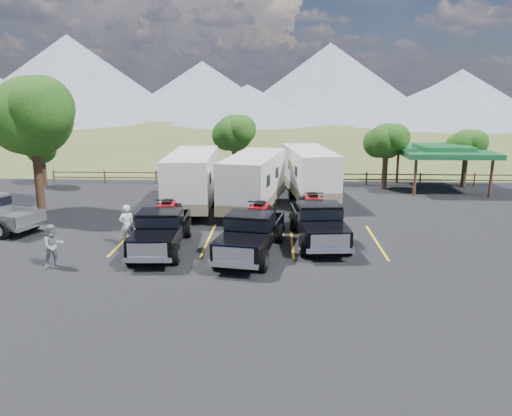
{
  "coord_description": "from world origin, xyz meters",
  "views": [
    {
      "loc": [
        1.25,
        -18.82,
        7.08
      ],
      "look_at": [
        0.28,
        4.09,
        1.6
      ],
      "focal_mm": 35.0,
      "sensor_mm": 36.0,
      "label": 1
    }
  ],
  "objects_px": {
    "pavilion": "(443,151)",
    "person_a": "(127,225)",
    "rig_right": "(318,220)",
    "person_b": "(53,246)",
    "rig_left": "(161,228)",
    "trailer_right": "(309,173)",
    "trailer_left": "(192,180)",
    "rig_center": "(252,231)",
    "tree_big_nw": "(32,116)",
    "trailer_center": "(254,182)"
  },
  "relations": [
    {
      "from": "rig_center",
      "to": "person_a",
      "type": "distance_m",
      "value": 5.83
    },
    {
      "from": "tree_big_nw",
      "to": "rig_right",
      "type": "distance_m",
      "value": 17.15
    },
    {
      "from": "pavilion",
      "to": "rig_right",
      "type": "relative_size",
      "value": 0.96
    },
    {
      "from": "person_b",
      "to": "pavilion",
      "type": "bearing_deg",
      "value": -1.02
    },
    {
      "from": "pavilion",
      "to": "rig_center",
      "type": "height_order",
      "value": "pavilion"
    },
    {
      "from": "person_a",
      "to": "rig_right",
      "type": "bearing_deg",
      "value": 154.07
    },
    {
      "from": "person_a",
      "to": "trailer_left",
      "type": "bearing_deg",
      "value": -137.1
    },
    {
      "from": "trailer_center",
      "to": "person_a",
      "type": "relative_size",
      "value": 5.0
    },
    {
      "from": "rig_right",
      "to": "pavilion",
      "type": "bearing_deg",
      "value": 48.15
    },
    {
      "from": "trailer_right",
      "to": "person_a",
      "type": "distance_m",
      "value": 13.66
    },
    {
      "from": "pavilion",
      "to": "trailer_left",
      "type": "xyz_separation_m",
      "value": [
        -16.76,
        -6.89,
        -0.97
      ]
    },
    {
      "from": "rig_left",
      "to": "trailer_left",
      "type": "bearing_deg",
      "value": 86.46
    },
    {
      "from": "rig_left",
      "to": "trailer_center",
      "type": "relative_size",
      "value": 0.64
    },
    {
      "from": "tree_big_nw",
      "to": "person_a",
      "type": "relative_size",
      "value": 4.07
    },
    {
      "from": "rig_left",
      "to": "rig_right",
      "type": "xyz_separation_m",
      "value": [
        7.1,
        1.5,
        0.04
      ]
    },
    {
      "from": "trailer_center",
      "to": "pavilion",
      "type": "bearing_deg",
      "value": 38.73
    },
    {
      "from": "rig_center",
      "to": "person_b",
      "type": "relative_size",
      "value": 3.62
    },
    {
      "from": "tree_big_nw",
      "to": "pavilion",
      "type": "bearing_deg",
      "value": 17.34
    },
    {
      "from": "tree_big_nw",
      "to": "pavilion",
      "type": "distance_m",
      "value": 26.91
    },
    {
      "from": "trailer_left",
      "to": "person_a",
      "type": "distance_m",
      "value": 7.46
    },
    {
      "from": "tree_big_nw",
      "to": "trailer_center",
      "type": "height_order",
      "value": "tree_big_nw"
    },
    {
      "from": "rig_right",
      "to": "trailer_left",
      "type": "xyz_separation_m",
      "value": [
        -6.96,
        6.13,
        0.76
      ]
    },
    {
      "from": "person_b",
      "to": "tree_big_nw",
      "type": "bearing_deg",
      "value": 77.58
    },
    {
      "from": "rig_right",
      "to": "person_a",
      "type": "relative_size",
      "value": 3.34
    },
    {
      "from": "pavilion",
      "to": "trailer_left",
      "type": "distance_m",
      "value": 18.15
    },
    {
      "from": "person_b",
      "to": "trailer_center",
      "type": "bearing_deg",
      "value": 11.82
    },
    {
      "from": "person_a",
      "to": "rig_left",
      "type": "bearing_deg",
      "value": 132.86
    },
    {
      "from": "rig_center",
      "to": "rig_left",
      "type": "bearing_deg",
      "value": -176.23
    },
    {
      "from": "rig_left",
      "to": "trailer_right",
      "type": "xyz_separation_m",
      "value": [
        7.26,
        10.73,
        0.74
      ]
    },
    {
      "from": "tree_big_nw",
      "to": "person_b",
      "type": "bearing_deg",
      "value": -61.93
    },
    {
      "from": "rig_left",
      "to": "trailer_center",
      "type": "distance_m",
      "value": 8.27
    },
    {
      "from": "rig_left",
      "to": "person_b",
      "type": "distance_m",
      "value": 4.58
    },
    {
      "from": "rig_center",
      "to": "person_a",
      "type": "height_order",
      "value": "rig_center"
    },
    {
      "from": "pavilion",
      "to": "trailer_right",
      "type": "xyz_separation_m",
      "value": [
        -9.64,
        -3.78,
        -1.03
      ]
    },
    {
      "from": "pavilion",
      "to": "person_a",
      "type": "height_order",
      "value": "pavilion"
    },
    {
      "from": "rig_center",
      "to": "trailer_center",
      "type": "relative_size",
      "value": 0.67
    },
    {
      "from": "tree_big_nw",
      "to": "rig_center",
      "type": "distance_m",
      "value": 15.2
    },
    {
      "from": "trailer_right",
      "to": "person_b",
      "type": "height_order",
      "value": "trailer_right"
    },
    {
      "from": "trailer_center",
      "to": "person_b",
      "type": "relative_size",
      "value": 5.39
    },
    {
      "from": "tree_big_nw",
      "to": "trailer_left",
      "type": "relative_size",
      "value": 0.8
    },
    {
      "from": "trailer_left",
      "to": "trailer_right",
      "type": "xyz_separation_m",
      "value": [
        7.12,
        3.11,
        -0.06
      ]
    },
    {
      "from": "trailer_right",
      "to": "rig_right",
      "type": "bearing_deg",
      "value": -98.85
    },
    {
      "from": "trailer_left",
      "to": "person_a",
      "type": "bearing_deg",
      "value": -106.78
    },
    {
      "from": "rig_right",
      "to": "trailer_center",
      "type": "distance_m",
      "value": 6.72
    },
    {
      "from": "person_b",
      "to": "rig_right",
      "type": "bearing_deg",
      "value": -20.18
    },
    {
      "from": "rig_center",
      "to": "trailer_right",
      "type": "distance_m",
      "value": 11.63
    },
    {
      "from": "rig_left",
      "to": "trailer_center",
      "type": "height_order",
      "value": "trailer_center"
    },
    {
      "from": "rig_right",
      "to": "person_b",
      "type": "xyz_separation_m",
      "value": [
        -10.91,
        -4.04,
        -0.12
      ]
    },
    {
      "from": "rig_left",
      "to": "rig_center",
      "type": "bearing_deg",
      "value": -8.64
    },
    {
      "from": "rig_right",
      "to": "rig_left",
      "type": "bearing_deg",
      "value": -172.98
    }
  ]
}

